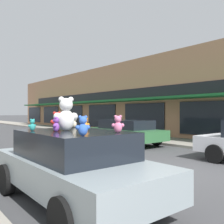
% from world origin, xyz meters
% --- Properties ---
extents(ground_plane, '(260.00, 260.00, 0.00)m').
position_xyz_m(ground_plane, '(0.00, 0.00, 0.00)').
color(ground_plane, '#424244').
extents(storefront_row, '(14.57, 41.32, 5.82)m').
position_xyz_m(storefront_row, '(13.95, 10.72, 2.91)').
color(storefront_row, tan).
rests_on(storefront_row, ground_plane).
extents(plush_art_car, '(2.02, 4.19, 1.40)m').
position_xyz_m(plush_art_car, '(-3.29, -0.33, 0.75)').
color(plush_art_car, '#8C999E').
rests_on(plush_art_car, ground_plane).
extents(teddy_bear_giant, '(0.52, 0.34, 0.68)m').
position_xyz_m(teddy_bear_giant, '(-3.38, -0.17, 1.72)').
color(teddy_bear_giant, white).
rests_on(teddy_bear_giant, plush_art_car).
extents(teddy_bear_blue, '(0.24, 0.17, 0.32)m').
position_xyz_m(teddy_bear_blue, '(-3.69, -1.29, 1.55)').
color(teddy_bear_blue, blue).
rests_on(teddy_bear_blue, plush_art_car).
extents(teddy_bear_red, '(0.29, 0.21, 0.39)m').
position_xyz_m(teddy_bear_red, '(-3.29, 0.39, 1.58)').
color(teddy_bear_red, red).
rests_on(teddy_bear_red, plush_art_car).
extents(teddy_bear_teal, '(0.18, 0.12, 0.24)m').
position_xyz_m(teddy_bear_teal, '(-3.91, 0.23, 1.51)').
color(teddy_bear_teal, teal).
rests_on(teddy_bear_teal, plush_art_car).
extents(teddy_bear_pink, '(0.22, 0.21, 0.32)m').
position_xyz_m(teddy_bear_pink, '(-2.87, -1.18, 1.55)').
color(teddy_bear_pink, pink).
rests_on(teddy_bear_pink, plush_art_car).
extents(teddy_bear_purple, '(0.19, 0.20, 0.29)m').
position_xyz_m(teddy_bear_purple, '(-3.64, -0.27, 1.53)').
color(teddy_bear_purple, purple).
rests_on(teddy_bear_purple, plush_art_car).
extents(teddy_bear_orange, '(0.17, 0.17, 0.25)m').
position_xyz_m(teddy_bear_orange, '(-2.84, -0.05, 1.52)').
color(teddy_bear_orange, orange).
rests_on(teddy_bear_orange, plush_art_car).
extents(teddy_bear_cream, '(0.19, 0.15, 0.25)m').
position_xyz_m(teddy_bear_cream, '(-2.72, 0.63, 1.52)').
color(teddy_bear_cream, beige).
rests_on(teddy_bear_cream, plush_art_car).
extents(parked_car_far_center, '(1.99, 4.57, 1.33)m').
position_xyz_m(parked_car_far_center, '(3.34, 5.46, 0.74)').
color(parked_car_far_center, '#336B3D').
rests_on(parked_car_far_center, ground_plane).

